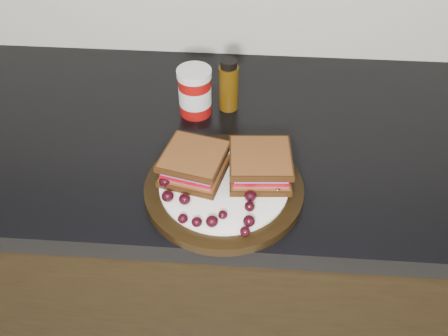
# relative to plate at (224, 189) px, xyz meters

# --- Properties ---
(base_cabinets) EXTENTS (3.96, 0.58, 0.86)m
(base_cabinets) POSITION_rel_plate_xyz_m (-0.10, 0.17, -0.48)
(base_cabinets) COLOR black
(base_cabinets) RESTS_ON ground_plane
(countertop) EXTENTS (3.98, 0.60, 0.04)m
(countertop) POSITION_rel_plate_xyz_m (-0.10, 0.17, -0.03)
(countertop) COLOR black
(countertop) RESTS_ON base_cabinets
(plate) EXTENTS (0.28, 0.28, 0.02)m
(plate) POSITION_rel_plate_xyz_m (0.00, 0.00, 0.00)
(plate) COLOR black
(plate) RESTS_ON countertop
(sandwich_left) EXTENTS (0.13, 0.13, 0.05)m
(sandwich_left) POSITION_rel_plate_xyz_m (-0.05, 0.02, 0.04)
(sandwich_left) COLOR brown
(sandwich_left) RESTS_ON plate
(sandwich_right) EXTENTS (0.11, 0.11, 0.05)m
(sandwich_right) POSITION_rel_plate_xyz_m (0.06, 0.02, 0.04)
(sandwich_right) COLOR brown
(sandwich_right) RESTS_ON plate
(grape_0) EXTENTS (0.02, 0.02, 0.02)m
(grape_0) POSITION_rel_plate_xyz_m (-0.09, -0.05, 0.02)
(grape_0) COLOR black
(grape_0) RESTS_ON plate
(grape_1) EXTENTS (0.02, 0.02, 0.02)m
(grape_1) POSITION_rel_plate_xyz_m (-0.06, -0.05, 0.02)
(grape_1) COLOR black
(grape_1) RESTS_ON plate
(grape_2) EXTENTS (0.02, 0.02, 0.02)m
(grape_2) POSITION_rel_plate_xyz_m (-0.06, -0.09, 0.02)
(grape_2) COLOR black
(grape_2) RESTS_ON plate
(grape_3) EXTENTS (0.02, 0.02, 0.02)m
(grape_3) POSITION_rel_plate_xyz_m (-0.04, -0.10, 0.02)
(grape_3) COLOR black
(grape_3) RESTS_ON plate
(grape_4) EXTENTS (0.02, 0.02, 0.02)m
(grape_4) POSITION_rel_plate_xyz_m (-0.01, -0.10, 0.02)
(grape_4) COLOR black
(grape_4) RESTS_ON plate
(grape_5) EXTENTS (0.02, 0.02, 0.01)m
(grape_5) POSITION_rel_plate_xyz_m (0.00, -0.08, 0.02)
(grape_5) COLOR black
(grape_5) RESTS_ON plate
(grape_6) EXTENTS (0.02, 0.02, 0.02)m
(grape_6) POSITION_rel_plate_xyz_m (0.04, -0.11, 0.02)
(grape_6) COLOR black
(grape_6) RESTS_ON plate
(grape_7) EXTENTS (0.02, 0.02, 0.02)m
(grape_7) POSITION_rel_plate_xyz_m (0.05, -0.09, 0.02)
(grape_7) COLOR black
(grape_7) RESTS_ON plate
(grape_8) EXTENTS (0.02, 0.02, 0.02)m
(grape_8) POSITION_rel_plate_xyz_m (0.05, -0.06, 0.02)
(grape_8) COLOR black
(grape_8) RESTS_ON plate
(grape_9) EXTENTS (0.02, 0.02, 0.02)m
(grape_9) POSITION_rel_plate_xyz_m (0.05, -0.04, 0.02)
(grape_9) COLOR black
(grape_9) RESTS_ON plate
(grape_10) EXTENTS (0.02, 0.02, 0.02)m
(grape_10) POSITION_rel_plate_xyz_m (0.09, -0.02, 0.02)
(grape_10) COLOR black
(grape_10) RESTS_ON plate
(grape_11) EXTENTS (0.02, 0.02, 0.01)m
(grape_11) POSITION_rel_plate_xyz_m (0.07, -0.01, 0.02)
(grape_11) COLOR black
(grape_11) RESTS_ON plate
(grape_12) EXTENTS (0.02, 0.02, 0.02)m
(grape_12) POSITION_rel_plate_xyz_m (0.08, -0.00, 0.02)
(grape_12) COLOR black
(grape_12) RESTS_ON plate
(grape_13) EXTENTS (0.02, 0.02, 0.02)m
(grape_13) POSITION_rel_plate_xyz_m (0.07, 0.05, 0.02)
(grape_13) COLOR black
(grape_13) RESTS_ON plate
(grape_14) EXTENTS (0.02, 0.02, 0.02)m
(grape_14) POSITION_rel_plate_xyz_m (-0.05, 0.05, 0.02)
(grape_14) COLOR black
(grape_14) RESTS_ON plate
(grape_15) EXTENTS (0.02, 0.02, 0.02)m
(grape_15) POSITION_rel_plate_xyz_m (-0.04, 0.04, 0.02)
(grape_15) COLOR black
(grape_15) RESTS_ON plate
(grape_16) EXTENTS (0.02, 0.02, 0.01)m
(grape_16) POSITION_rel_plate_xyz_m (-0.09, 0.03, 0.02)
(grape_16) COLOR black
(grape_16) RESTS_ON plate
(grape_17) EXTENTS (0.02, 0.02, 0.02)m
(grape_17) POSITION_rel_plate_xyz_m (-0.08, 0.01, 0.02)
(grape_17) COLOR black
(grape_17) RESTS_ON plate
(grape_18) EXTENTS (0.02, 0.02, 0.02)m
(grape_18) POSITION_rel_plate_xyz_m (-0.10, -0.01, 0.03)
(grape_18) COLOR black
(grape_18) RESTS_ON plate
(grape_19) EXTENTS (0.02, 0.02, 0.02)m
(grape_19) POSITION_rel_plate_xyz_m (-0.06, 0.05, 0.03)
(grape_19) COLOR black
(grape_19) RESTS_ON plate
(grape_20) EXTENTS (0.02, 0.02, 0.02)m
(grape_20) POSITION_rel_plate_xyz_m (-0.05, 0.00, 0.02)
(grape_20) COLOR black
(grape_20) RESTS_ON plate
(grape_21) EXTENTS (0.02, 0.02, 0.02)m
(grape_21) POSITION_rel_plate_xyz_m (-0.06, -0.01, 0.02)
(grape_21) COLOR black
(grape_21) RESTS_ON plate
(condiment_jar) EXTENTS (0.08, 0.08, 0.10)m
(condiment_jar) POSITION_rel_plate_xyz_m (-0.08, 0.23, 0.04)
(condiment_jar) COLOR maroon
(condiment_jar) RESTS_ON countertop
(oil_bottle) EXTENTS (0.04, 0.04, 0.11)m
(oil_bottle) POSITION_rel_plate_xyz_m (-0.01, 0.25, 0.05)
(oil_bottle) COLOR #432B06
(oil_bottle) RESTS_ON countertop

